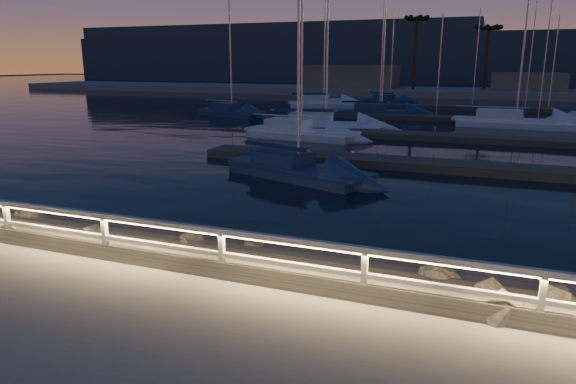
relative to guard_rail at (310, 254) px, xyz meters
name	(u,v)px	position (x,y,z in m)	size (l,w,h in m)	color
ground	(313,291)	(0.07, 0.00, -0.77)	(400.00, 400.00, 0.00)	#9F988F
harbor_water	(444,135)	(0.07, 31.22, -1.74)	(400.00, 440.00, 0.60)	black
guard_rail	(310,254)	(0.00, 0.00, 0.00)	(44.11, 0.12, 1.06)	white
floating_docks	(446,126)	(0.07, 32.50, -1.17)	(22.00, 36.00, 0.40)	#575048
far_shore	(468,90)	(-0.06, 74.05, -0.48)	(160.00, 14.00, 5.20)	#9F988F
palm_left	(417,22)	(-7.93, 72.00, 9.36)	(3.00, 3.00, 11.20)	#432E1F
palm_center	(489,30)	(2.07, 73.00, 8.01)	(3.00, 3.00, 9.70)	#432E1F
distant_hills	(392,61)	(-22.06, 133.69, 3.96)	(230.00, 37.50, 18.00)	#333F4F
sailboat_a	(299,132)	(-8.72, 23.31, -0.91)	(7.92, 3.20, 13.19)	white
sailboat_b	(295,168)	(-4.81, 12.07, -0.96)	(7.35, 4.33, 12.12)	navy
sailboat_e	(230,111)	(-19.79, 34.86, -0.93)	(7.60, 4.25, 12.56)	navy
sailboat_g	(512,121)	(4.82, 35.24, -0.90)	(9.57, 3.29, 16.00)	white
sailboat_i	(322,103)	(-14.64, 47.27, -0.90)	(8.29, 4.51, 13.69)	white
sailboat_j	(323,125)	(-8.36, 27.60, -0.90)	(8.90, 4.08, 14.64)	white
sailboat_k	(379,112)	(-6.60, 39.69, -0.94)	(8.45, 3.98, 13.84)	navy
sailboat_m	(389,100)	(-8.48, 55.06, -0.96)	(6.68, 3.91, 11.07)	navy
sailboat_n	(325,100)	(-16.24, 53.86, -0.97)	(7.00, 3.25, 11.53)	white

